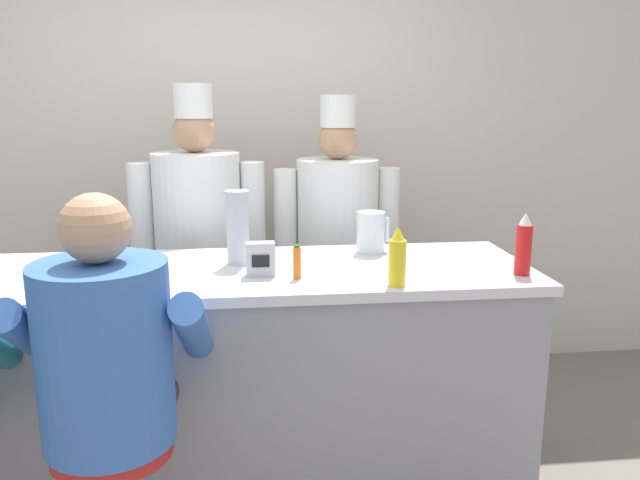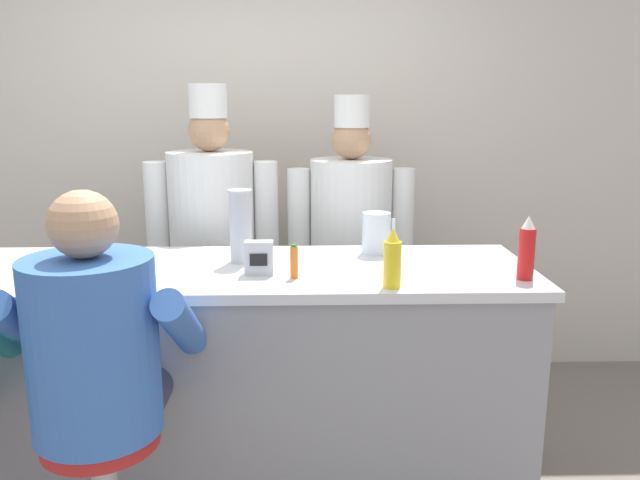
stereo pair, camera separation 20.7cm
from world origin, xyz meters
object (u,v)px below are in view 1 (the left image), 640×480
(diner_seated_blue, at_px, (109,367))
(cook_in_whites_far, at_px, (337,242))
(water_pitcher_clear, at_px, (371,232))
(napkin_dispenser_chrome, at_px, (260,259))
(ketchup_bottle_red, at_px, (524,246))
(hot_sauce_bottle_orange, at_px, (297,262))
(cook_in_whites_near, at_px, (199,241))
(mustard_bottle_yellow, at_px, (397,258))
(breakfast_plate, at_px, (118,278))
(cup_stack_steel, at_px, (238,227))

(diner_seated_blue, distance_m, cook_in_whites_far, 1.68)
(water_pitcher_clear, height_order, napkin_dispenser_chrome, water_pitcher_clear)
(ketchup_bottle_red, bearing_deg, water_pitcher_clear, 140.52)
(ketchup_bottle_red, bearing_deg, cook_in_whites_far, 120.48)
(hot_sauce_bottle_orange, xyz_separation_m, cook_in_whites_near, (-0.44, 0.94, -0.12))
(cook_in_whites_far, bearing_deg, ketchup_bottle_red, -59.52)
(mustard_bottle_yellow, relative_size, napkin_dispenser_chrome, 1.68)
(hot_sauce_bottle_orange, bearing_deg, diner_seated_blue, -143.90)
(diner_seated_blue, xyz_separation_m, cook_in_whites_far, (0.90, 1.41, 0.05))
(water_pitcher_clear, xyz_separation_m, napkin_dispenser_chrome, (-0.50, -0.33, -0.03))
(ketchup_bottle_red, xyz_separation_m, mustard_bottle_yellow, (-0.52, -0.09, -0.01))
(breakfast_plate, relative_size, diner_seated_blue, 0.18)
(water_pitcher_clear, bearing_deg, hot_sauce_bottle_orange, -132.67)
(cup_stack_steel, distance_m, diner_seated_blue, 0.85)
(napkin_dispenser_chrome, xyz_separation_m, cook_in_whites_near, (-0.31, 0.88, -0.12))
(mustard_bottle_yellow, xyz_separation_m, diner_seated_blue, (-0.97, -0.32, -0.23))
(diner_seated_blue, bearing_deg, cook_in_whites_far, 57.41)
(mustard_bottle_yellow, height_order, water_pitcher_clear, mustard_bottle_yellow)
(mustard_bottle_yellow, xyz_separation_m, cup_stack_steel, (-0.58, 0.39, 0.05))
(water_pitcher_clear, bearing_deg, breakfast_plate, -161.07)
(hot_sauce_bottle_orange, bearing_deg, cup_stack_steel, 131.42)
(cup_stack_steel, bearing_deg, cook_in_whites_far, 54.04)
(ketchup_bottle_red, xyz_separation_m, cook_in_whites_far, (-0.59, 1.00, -0.20))
(ketchup_bottle_red, bearing_deg, hot_sauce_bottle_orange, 177.54)
(diner_seated_blue, relative_size, cook_in_whites_near, 0.81)
(ketchup_bottle_red, height_order, water_pitcher_clear, ketchup_bottle_red)
(hot_sauce_bottle_orange, xyz_separation_m, cook_in_whites_far, (0.29, 0.96, -0.15))
(mustard_bottle_yellow, distance_m, breakfast_plate, 1.05)
(cook_in_whites_far, bearing_deg, hot_sauce_bottle_orange, -106.68)
(breakfast_plate, distance_m, napkin_dispenser_chrome, 0.54)
(mustard_bottle_yellow, distance_m, cook_in_whites_far, 1.11)
(ketchup_bottle_red, bearing_deg, napkin_dispenser_chrome, 174.54)
(ketchup_bottle_red, bearing_deg, breakfast_plate, 177.30)
(napkin_dispenser_chrome, xyz_separation_m, cook_in_whites_far, (0.43, 0.90, -0.15))
(mustard_bottle_yellow, bearing_deg, cup_stack_steel, 146.45)
(mustard_bottle_yellow, height_order, cook_in_whites_near, cook_in_whites_near)
(hot_sauce_bottle_orange, distance_m, breakfast_plate, 0.68)
(breakfast_plate, xyz_separation_m, diner_seated_blue, (0.06, -0.48, -0.15))
(ketchup_bottle_red, bearing_deg, cook_in_whites_near, 143.57)
(cook_in_whites_near, bearing_deg, cook_in_whites_far, 1.99)
(water_pitcher_clear, distance_m, cup_stack_steel, 0.60)
(hot_sauce_bottle_orange, height_order, cook_in_whites_far, cook_in_whites_far)
(hot_sauce_bottle_orange, height_order, diner_seated_blue, diner_seated_blue)
(ketchup_bottle_red, distance_m, cook_in_whites_near, 1.65)
(ketchup_bottle_red, bearing_deg, mustard_bottle_yellow, -169.88)
(diner_seated_blue, bearing_deg, breakfast_plate, 97.08)
(napkin_dispenser_chrome, bearing_deg, cook_in_whites_far, 64.77)
(water_pitcher_clear, bearing_deg, mustard_bottle_yellow, -90.26)
(ketchup_bottle_red, height_order, breakfast_plate, ketchup_bottle_red)
(water_pitcher_clear, relative_size, napkin_dispenser_chrome, 1.39)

